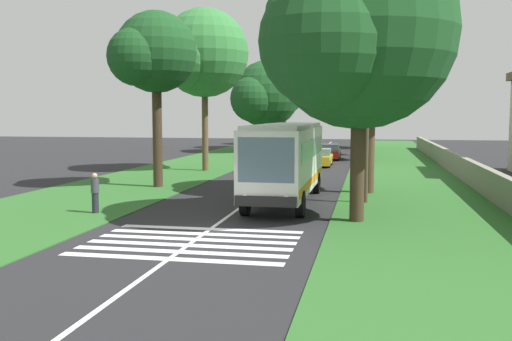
{
  "coord_description": "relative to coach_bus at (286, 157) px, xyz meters",
  "views": [
    {
      "loc": [
        -19.33,
        -5.66,
        4.18
      ],
      "look_at": [
        6.87,
        -0.54,
        1.6
      ],
      "focal_mm": 40.8,
      "sensor_mm": 36.0,
      "label": 1
    }
  ],
  "objects": [
    {
      "name": "trailing_minibus_0",
      "position": [
        37.63,
        3.36,
        -0.6
      ],
      "size": [
        6.0,
        2.14,
        2.53
      ],
      "color": "#BFB299",
      "rests_on": "ground"
    },
    {
      "name": "trailing_car_1",
      "position": [
        27.26,
        -0.28,
        -1.48
      ],
      "size": [
        4.3,
        1.78,
        1.43
      ],
      "color": "#B21E1E",
      "rests_on": "ground"
    },
    {
      "name": "roadside_tree_right_3",
      "position": [
        3.82,
        -3.61,
        5.59
      ],
      "size": [
        8.32,
        6.99,
        11.36
      ],
      "color": "#4C3826",
      "rests_on": "grass_verge_right"
    },
    {
      "name": "centre_line",
      "position": [
        7.1,
        1.8,
        -2.14
      ],
      "size": [
        110.0,
        0.16,
        0.01
      ],
      "primitive_type": "cube",
      "color": "silver",
      "rests_on": "ground"
    },
    {
      "name": "roadside_tree_left_1",
      "position": [
        52.34,
        7.82,
        4.53
      ],
      "size": [
        5.79,
        5.24,
        9.38
      ],
      "color": "brown",
      "rests_on": "grass_verge_left"
    },
    {
      "name": "roadside_wall",
      "position": [
        12.1,
        -9.8,
        -1.39
      ],
      "size": [
        70.0,
        0.4,
        1.42
      ],
      "primitive_type": "cube",
      "color": "gray",
      "rests_on": "grass_verge_right"
    },
    {
      "name": "coach_bus",
      "position": [
        0.0,
        0.0,
        0.0
      ],
      "size": [
        11.16,
        2.62,
        3.73
      ],
      "color": "silver",
      "rests_on": "ground"
    },
    {
      "name": "grass_verge_right",
      "position": [
        7.1,
        -6.4,
        -2.13
      ],
      "size": [
        120.0,
        8.0,
        0.04
      ],
      "primitive_type": "cube",
      "color": "#2D6628",
      "rests_on": "ground"
    },
    {
      "name": "roadside_tree_right_2",
      "position": [
        26.18,
        -3.52,
        3.15
      ],
      "size": [
        6.27,
        5.09,
        7.97
      ],
      "color": "brown",
      "rests_on": "grass_verge_right"
    },
    {
      "name": "roadside_tree_left_4",
      "position": [
        4.32,
        8.18,
        5.36
      ],
      "size": [
        5.75,
        4.62,
        9.95
      ],
      "color": "#3D2D1E",
      "rests_on": "grass_verge_left"
    },
    {
      "name": "roadside_tree_left_3",
      "position": [
        36.16,
        7.5,
        4.02
      ],
      "size": [
        9.24,
        7.34,
        10.03
      ],
      "color": "#3D2D1E",
      "rests_on": "grass_verge_left"
    },
    {
      "name": "utility_pole",
      "position": [
        0.45,
        -3.71,
        2.29
      ],
      "size": [
        0.24,
        1.4,
        8.5
      ],
      "color": "#473828",
      "rests_on": "grass_verge_right"
    },
    {
      "name": "pedestrian",
      "position": [
        -4.72,
        7.45,
        -1.24
      ],
      "size": [
        0.34,
        0.34,
        1.69
      ],
      "color": "#26262D",
      "rests_on": "grass_verge_left"
    },
    {
      "name": "roadside_tree_right_4",
      "position": [
        -4.5,
        -3.22,
        4.94
      ],
      "size": [
        8.8,
        7.37,
        10.93
      ],
      "color": "#3D2D1E",
      "rests_on": "grass_verge_right"
    },
    {
      "name": "trailing_car_0",
      "position": [
        19.87,
        0.02,
        -1.48
      ],
      "size": [
        4.3,
        1.78,
        1.43
      ],
      "color": "gold",
      "rests_on": "ground"
    },
    {
      "name": "roadside_tree_left_2",
      "position": [
        43.09,
        7.48,
        5.4
      ],
      "size": [
        7.3,
        6.59,
        10.95
      ],
      "color": "#3D2D1E",
      "rests_on": "grass_verge_left"
    },
    {
      "name": "ground",
      "position": [
        -7.9,
        1.8,
        -2.15
      ],
      "size": [
        160.0,
        160.0,
        0.0
      ],
      "primitive_type": "plane",
      "color": "#262628"
    },
    {
      "name": "roadside_tree_right_1",
      "position": [
        32.86,
        -3.68,
        3.97
      ],
      "size": [
        5.73,
        5.0,
        8.71
      ],
      "color": "#3D2D1E",
      "rests_on": "grass_verge_right"
    },
    {
      "name": "roadside_tree_right_0",
      "position": [
        45.32,
        -3.41,
        3.98
      ],
      "size": [
        8.67,
        7.23,
        9.86
      ],
      "color": "#4C3826",
      "rests_on": "grass_verge_right"
    },
    {
      "name": "roadside_tree_left_0",
      "position": [
        14.18,
        8.24,
        6.31
      ],
      "size": [
        7.75,
        6.45,
        11.83
      ],
      "color": "brown",
      "rests_on": "grass_verge_left"
    },
    {
      "name": "zebra_crossing",
      "position": [
        -9.23,
        1.8,
        -2.14
      ],
      "size": [
        4.95,
        6.8,
        0.01
      ],
      "color": "silver",
      "rests_on": "ground"
    },
    {
      "name": "grass_verge_left",
      "position": [
        7.1,
        10.0,
        -2.13
      ],
      "size": [
        120.0,
        8.0,
        0.04
      ],
      "primitive_type": "cube",
      "color": "#2D6628",
      "rests_on": "ground"
    }
  ]
}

